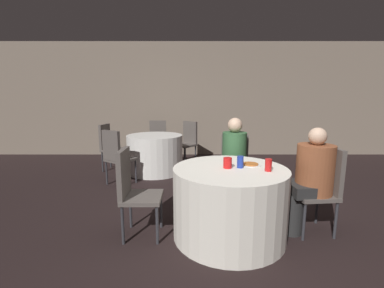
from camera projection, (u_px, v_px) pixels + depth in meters
ground_plane at (239, 237)px, 2.70m from camera, size 16.00×16.00×0.00m
wall_back at (212, 100)px, 6.46m from camera, size 16.00×0.06×2.80m
table_near at (229, 202)px, 2.67m from camera, size 1.17×1.17×0.74m
table_far at (155, 154)px, 5.03m from camera, size 1.07×1.07×0.74m
chair_near_north at (234, 162)px, 3.61m from camera, size 0.47×0.48×0.93m
chair_near_west at (132, 186)px, 2.63m from camera, size 0.41×0.40×0.93m
chair_near_east at (322, 183)px, 2.73m from camera, size 0.44×0.43×0.93m
chair_far_northeast at (188, 139)px, 5.70m from camera, size 0.56×0.56×0.93m
chair_far_west at (109, 143)px, 5.14m from camera, size 0.46×0.46×0.93m
chair_far_southwest at (116, 153)px, 4.21m from camera, size 0.55×0.55×0.93m
chair_far_north at (158, 137)px, 5.93m from camera, size 0.43×0.43×0.93m
person_floral_shirt at (309, 179)px, 2.71m from camera, size 0.53×0.39×1.14m
person_green_jacket at (234, 162)px, 3.44m from camera, size 0.37×0.50×1.18m
pizza_plate_near at (250, 164)px, 2.72m from camera, size 0.22×0.22×0.02m
soda_can_red at (268, 165)px, 2.49m from camera, size 0.07×0.07×0.12m
soda_can_blue at (240, 162)px, 2.61m from camera, size 0.07×0.07×0.12m
cup_near at (228, 163)px, 2.60m from camera, size 0.09×0.09×0.11m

